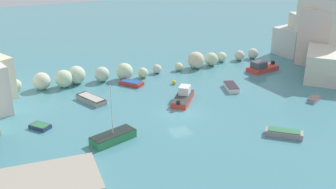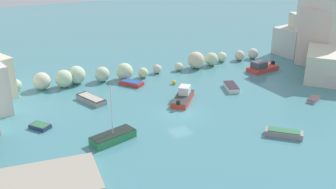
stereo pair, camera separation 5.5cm
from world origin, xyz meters
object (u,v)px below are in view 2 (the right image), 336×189
moored_boat_4 (91,99)px  moored_boat_5 (132,83)px  stone_dock (48,182)px  moored_boat_8 (231,87)px  moored_boat_7 (314,99)px  channel_buoy (174,82)px  moored_boat_1 (113,137)px  moored_boat_3 (262,67)px  moored_boat_6 (46,181)px  moored_boat_9 (183,97)px  moored_boat_0 (40,126)px  moored_boat_2 (284,133)px

moored_boat_4 → moored_boat_5: (6.63, 3.62, -0.07)m
stone_dock → moored_boat_8: size_ratio=2.44×
moored_boat_7 → channel_buoy: bearing=-69.5°
moored_boat_1 → moored_boat_5: 16.25m
stone_dock → moored_boat_3: (34.70, 18.10, 0.15)m
moored_boat_5 → moored_boat_6: size_ratio=0.80×
moored_boat_8 → moored_boat_9: (-7.69, -0.95, 0.22)m
channel_buoy → moored_boat_0: size_ratio=0.23×
moored_boat_5 → moored_boat_6: 24.68m
channel_buoy → moored_boat_0: (-19.16, -6.56, -0.05)m
moored_boat_1 → moored_boat_9: (11.23, 6.65, 0.10)m
moored_boat_5 → moored_boat_8: bearing=-159.2°
moored_boat_1 → moored_boat_8: (18.92, 7.60, -0.12)m
moored_boat_0 → moored_boat_3: (33.82, 6.46, 0.32)m
stone_dock → moored_boat_3: bearing=27.6°
stone_dock → moored_boat_1: (7.45, 5.65, 0.06)m
moored_boat_2 → moored_boat_5: size_ratio=1.09×
moored_boat_4 → moored_boat_8: size_ratio=1.32×
moored_boat_8 → moored_boat_1: bearing=127.8°
moored_boat_3 → moored_boat_6: size_ratio=1.17×
moored_boat_5 → moored_boat_7: bearing=-165.3°
moored_boat_1 → moored_boat_2: 18.07m
moored_boat_5 → moored_boat_8: 13.81m
moored_boat_0 → moored_boat_2: (23.53, -12.24, 0.10)m
channel_buoy → moored_boat_1: (-12.59, -12.54, 0.17)m
moored_boat_1 → moored_boat_4: bearing=69.2°
moored_boat_2 → moored_boat_6: 24.55m
stone_dock → channel_buoy: (20.04, 18.20, -0.11)m
moored_boat_9 → stone_dock: bearing=161.7°
channel_buoy → moored_boat_1: size_ratio=0.09×
moored_boat_2 → moored_boat_8: bearing=-57.6°
moored_boat_1 → moored_boat_5: (7.04, 14.65, -0.19)m
channel_buoy → moored_boat_6: channel_buoy is taller
stone_dock → moored_boat_2: size_ratio=2.29×
stone_dock → moored_boat_9: bearing=33.4°
moored_boat_7 → moored_boat_3: bearing=-120.7°
moored_boat_7 → moored_boat_9: moored_boat_9 is taller
stone_dock → moored_boat_0: stone_dock is taller
stone_dock → moored_boat_2: 24.41m
moored_boat_4 → moored_boat_6: size_ratio=1.07×
moored_boat_5 → moored_boat_6: bearing=105.2°
moored_boat_1 → stone_dock: bearing=-161.5°
moored_boat_2 → moored_boat_4: 23.93m
moored_boat_1 → moored_boat_9: 13.05m
moored_boat_2 → moored_boat_4: (-16.54, 17.28, 0.01)m
moored_boat_1 → moored_boat_6: moored_boat_1 is taller
stone_dock → moored_boat_5: stone_dock is taller
moored_boat_2 → moored_boat_6: size_ratio=0.87×
stone_dock → moored_boat_6: stone_dock is taller
stone_dock → moored_boat_3: 39.13m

